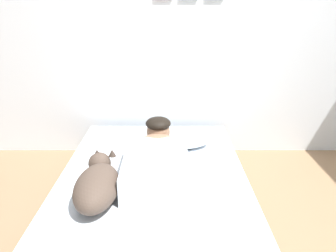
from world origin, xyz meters
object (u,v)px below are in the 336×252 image
(pillow, at_px, (179,139))
(person_lying, at_px, (157,157))
(cell_phone, at_px, (161,177))
(dog, at_px, (98,184))
(bed, at_px, (154,194))
(coffee_cup, at_px, (166,151))

(pillow, relative_size, person_lying, 0.57)
(person_lying, xyz_separation_m, cell_phone, (0.02, -0.11, -0.10))
(pillow, distance_m, person_lying, 0.46)
(person_lying, bearing_deg, dog, -134.17)
(cell_phone, bearing_deg, bed, 134.96)
(dog, relative_size, coffee_cup, 4.60)
(bed, xyz_separation_m, person_lying, (0.02, 0.06, 0.26))
(cell_phone, bearing_deg, dog, -146.57)
(bed, xyz_separation_m, dog, (-0.32, -0.29, 0.26))
(bed, bearing_deg, dog, -137.51)
(bed, distance_m, pillow, 0.57)
(pillow, height_order, cell_phone, pillow)
(bed, distance_m, cell_phone, 0.18)
(coffee_cup, bearing_deg, bed, -105.83)
(bed, distance_m, coffee_cup, 0.37)
(bed, height_order, cell_phone, cell_phone)
(person_lying, xyz_separation_m, dog, (-0.35, -0.36, -0.00))
(dog, bearing_deg, cell_phone, 33.43)
(coffee_cup, bearing_deg, person_lying, -104.21)
(pillow, height_order, dog, dog)
(cell_phone, bearing_deg, person_lying, 102.50)
(bed, bearing_deg, pillow, 68.59)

